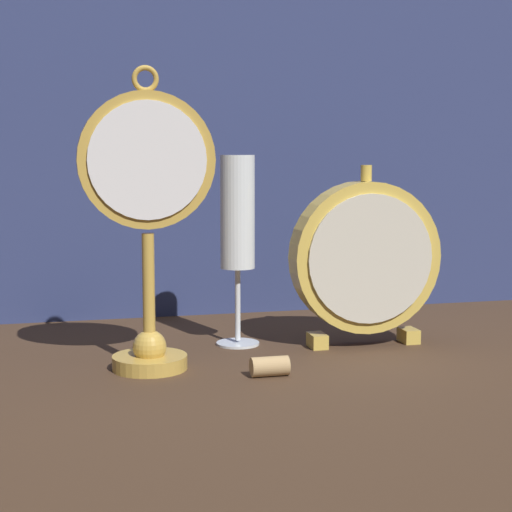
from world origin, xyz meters
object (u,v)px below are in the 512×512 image
object	(u,v)px
wine_cork	(270,366)
pocket_watch_on_stand	(148,215)
mantel_clock_silver	(365,258)
champagne_flute	(238,225)

from	to	relation	value
wine_cork	pocket_watch_on_stand	bearing A→B (deg)	153.88
mantel_clock_silver	pocket_watch_on_stand	bearing A→B (deg)	-169.19
mantel_clock_silver	champagne_flute	size ratio (longest dim) A/B	0.95
mantel_clock_silver	champagne_flute	xyz separation A→B (m)	(-0.16, 0.04, 0.04)
pocket_watch_on_stand	champagne_flute	size ratio (longest dim) A/B	1.41
pocket_watch_on_stand	mantel_clock_silver	xyz separation A→B (m)	(0.28, 0.05, -0.06)
pocket_watch_on_stand	wine_cork	size ratio (longest dim) A/B	8.11
mantel_clock_silver	champagne_flute	world-z (taller)	champagne_flute
pocket_watch_on_stand	mantel_clock_silver	distance (m)	0.29
champagne_flute	pocket_watch_on_stand	bearing A→B (deg)	-142.44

